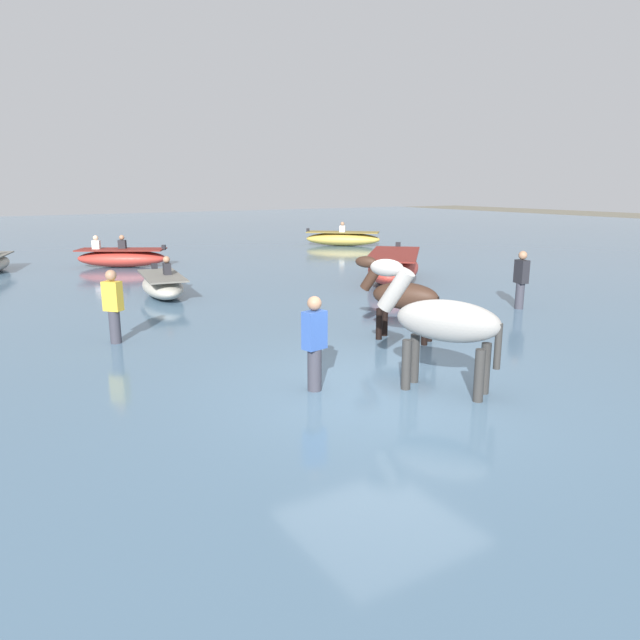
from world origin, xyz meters
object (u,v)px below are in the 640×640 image
boat_near_starboard (343,239)px  person_spectator_far (521,284)px  person_onlooker_left (314,350)px  boat_distant_west (163,285)px  boat_far_offshore (122,258)px  horse_lead_dark_bay (401,298)px  boat_mid_outer (393,267)px  horse_trailing_grey (442,324)px  person_wading_close (114,311)px

boat_near_starboard → person_spectator_far: (-4.54, -14.28, 0.27)m
person_onlooker_left → boat_distant_west: bearing=88.0°
boat_far_offshore → person_spectator_far: bearing=-63.0°
boat_near_starboard → person_spectator_far: bearing=-107.6°
horse_lead_dark_bay → boat_mid_outer: size_ratio=0.45×
boat_distant_west → horse_lead_dark_bay: bearing=-69.2°
horse_trailing_grey → boat_mid_outer: bearing=55.3°
horse_trailing_grey → boat_far_offshore: 15.48m
horse_trailing_grey → boat_distant_west: bearing=97.6°
boat_near_starboard → boat_mid_outer: (-4.56, -9.58, 0.09)m
horse_trailing_grey → boat_near_starboard: size_ratio=0.62×
boat_far_offshore → person_wading_close: size_ratio=1.99×
boat_distant_west → person_spectator_far: person_spectator_far is taller
boat_far_offshore → person_wading_close: person_wading_close is taller
person_wading_close → person_spectator_far: (8.81, -1.83, 0.00)m
horse_lead_dark_bay → boat_near_starboard: 17.37m
boat_distant_west → boat_near_starboard: bearing=36.7°
horse_lead_dark_bay → person_spectator_far: 4.25m
boat_distant_west → person_spectator_far: (6.70, -5.90, 0.31)m
boat_near_starboard → boat_distant_west: size_ratio=1.26×
horse_trailing_grey → person_spectator_far: 6.35m
boat_near_starboard → boat_distant_west: bearing=-143.3°
horse_trailing_grey → boat_distant_west: horse_trailing_grey is taller
boat_mid_outer → boat_near_starboard: bearing=64.5°
person_wading_close → boat_far_offshore: bearing=76.2°
boat_mid_outer → person_onlooker_left: bearing=-135.0°
horse_trailing_grey → boat_mid_outer: (5.46, 7.89, -0.55)m
horse_trailing_grey → boat_far_offshore: size_ratio=0.65×
boat_distant_west → person_onlooker_left: 8.17m
person_onlooker_left → boat_mid_outer: bearing=45.0°
horse_trailing_grey → person_onlooker_left: size_ratio=1.28×
boat_mid_outer → boat_far_offshore: 9.79m
horse_lead_dark_bay → person_onlooker_left: horse_lead_dark_bay is taller
boat_near_starboard → boat_far_offshore: 10.96m
horse_trailing_grey → person_spectator_far: size_ratio=1.28×
person_wading_close → person_spectator_far: bearing=-11.7°
boat_distant_west → person_wading_close: person_wading_close is taller
horse_lead_dark_bay → boat_far_offshore: 13.17m
boat_near_starboard → person_wading_close: person_wading_close is taller
boat_mid_outer → person_onlooker_left: (-6.97, -6.96, 0.18)m
boat_distant_west → person_onlooker_left: person_onlooker_left is taller
person_wading_close → boat_near_starboard: bearing=43.0°
horse_trailing_grey → person_onlooker_left: 1.81m
boat_far_offshore → boat_mid_outer: bearing=-50.6°
boat_distant_west → boat_far_offshore: bearing=85.8°
horse_lead_dark_bay → boat_mid_outer: horse_lead_dark_bay is taller
boat_distant_west → boat_mid_outer: bearing=-10.2°
horse_lead_dark_bay → boat_near_starboard: bearing=59.8°
horse_trailing_grey → person_spectator_far: bearing=30.2°
boat_near_starboard → boat_far_offshore: size_ratio=1.05×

